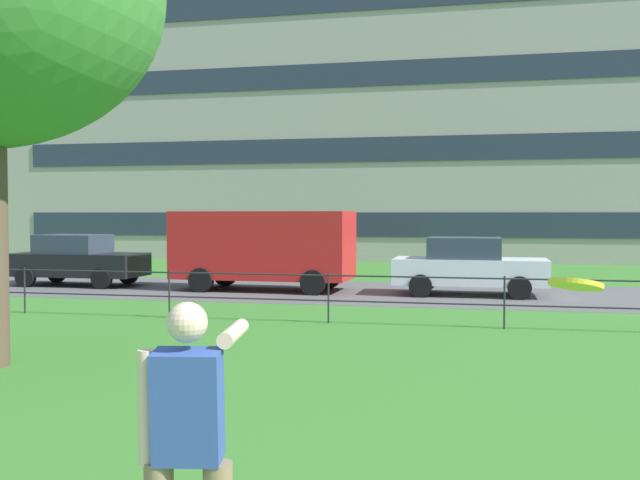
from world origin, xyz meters
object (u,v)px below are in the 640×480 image
object	(u,v)px
apartment_building_background	(335,122)
person_thrower	(188,446)
car_black_center	(77,260)
panel_van_far_right	(264,246)
car_white_right	(469,266)
frisbee	(576,284)

from	to	relation	value
apartment_building_background	person_thrower	bearing A→B (deg)	-79.93
person_thrower	car_black_center	distance (m)	19.50
car_black_center	panel_van_far_right	distance (m)	5.94
car_black_center	car_white_right	distance (m)	11.62
frisbee	car_white_right	xyz separation A→B (m)	(-0.84, 16.10, -1.04)
frisbee	car_black_center	bearing A→B (deg)	127.49
person_thrower	car_white_right	distance (m)	16.35
frisbee	car_white_right	bearing A→B (deg)	92.99
apartment_building_background	car_white_right	bearing A→B (deg)	-67.99
car_black_center	panel_van_far_right	size ratio (longest dim) A/B	0.80
panel_van_far_right	car_white_right	xyz separation A→B (m)	(5.70, -0.05, -0.49)
frisbee	apartment_building_background	world-z (taller)	apartment_building_background
car_black_center	apartment_building_background	world-z (taller)	apartment_building_background
panel_van_far_right	apartment_building_background	size ratio (longest dim) A/B	0.15
frisbee	panel_van_far_right	distance (m)	17.44
panel_van_far_right	frisbee	bearing A→B (deg)	-67.96
car_white_right	apartment_building_background	distance (m)	20.26
panel_van_far_right	person_thrower	bearing A→B (deg)	-74.48
person_thrower	car_black_center	world-z (taller)	person_thrower
car_black_center	panel_van_far_right	bearing A→B (deg)	-0.93
person_thrower	apartment_building_background	size ratio (longest dim) A/B	0.05
car_black_center	panel_van_far_right	xyz separation A→B (m)	(5.92, -0.10, 0.49)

